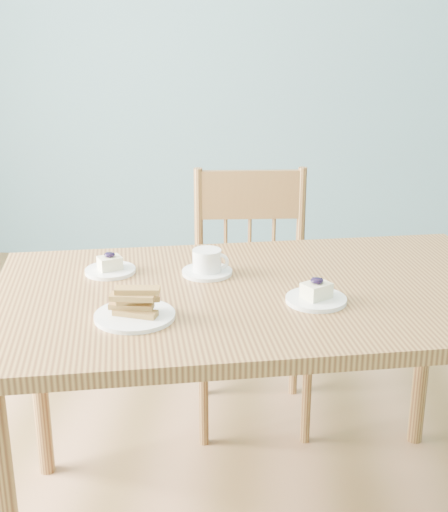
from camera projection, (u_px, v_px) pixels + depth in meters
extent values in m
cube|color=#659298|center=(295.00, 32.00, 3.97)|extent=(5.00, 0.01, 2.70)
cube|color=#A2773D|center=(259.00, 296.00, 1.92)|extent=(1.56, 1.09, 0.04)
cylinder|color=#A2773D|center=(38.00, 376.00, 2.29)|extent=(0.05, 0.05, 0.72)
cylinder|color=#A2773D|center=(423.00, 350.00, 2.46)|extent=(0.05, 0.05, 0.72)
cube|color=#A2773D|center=(253.00, 312.00, 2.58)|extent=(0.46, 0.45, 0.04)
cylinder|color=#A2773D|center=(204.00, 392.00, 2.49)|extent=(0.03, 0.03, 0.41)
cylinder|color=#A2773D|center=(307.00, 390.00, 2.50)|extent=(0.03, 0.03, 0.41)
cylinder|color=#A2773D|center=(203.00, 348.00, 2.81)|extent=(0.03, 0.03, 0.41)
cylinder|color=#A2773D|center=(294.00, 347.00, 2.82)|extent=(0.03, 0.03, 0.41)
cylinder|color=#A2773D|center=(199.00, 230.00, 2.66)|extent=(0.03, 0.03, 0.47)
cylinder|color=#A2773D|center=(301.00, 229.00, 2.67)|extent=(0.03, 0.03, 0.47)
cube|color=#A2773D|center=(250.00, 195.00, 2.62)|extent=(0.36, 0.06, 0.18)
cylinder|color=#A2773D|center=(226.00, 254.00, 2.70)|extent=(0.01, 0.01, 0.28)
cylinder|color=#A2773D|center=(250.00, 254.00, 2.70)|extent=(0.01, 0.01, 0.28)
cylinder|color=#A2773D|center=(273.00, 254.00, 2.70)|extent=(0.01, 0.01, 0.28)
cylinder|color=white|center=(316.00, 300.00, 1.84)|extent=(0.16, 0.16, 0.01)
cube|color=beige|center=(316.00, 290.00, 1.83)|extent=(0.09, 0.09, 0.04)
ellipsoid|color=black|center=(317.00, 280.00, 1.82)|extent=(0.03, 0.03, 0.02)
sphere|color=black|center=(321.00, 280.00, 1.82)|extent=(0.01, 0.01, 0.01)
sphere|color=black|center=(314.00, 280.00, 1.83)|extent=(0.01, 0.01, 0.01)
sphere|color=black|center=(318.00, 282.00, 1.81)|extent=(0.01, 0.01, 0.01)
cylinder|color=white|center=(110.00, 271.00, 2.04)|extent=(0.14, 0.14, 0.01)
cube|color=beige|center=(110.00, 263.00, 2.03)|extent=(0.08, 0.08, 0.04)
ellipsoid|color=black|center=(109.00, 255.00, 2.02)|extent=(0.03, 0.03, 0.01)
sphere|color=black|center=(113.00, 254.00, 2.03)|extent=(0.01, 0.01, 0.01)
sphere|color=black|center=(107.00, 254.00, 2.03)|extent=(0.01, 0.01, 0.01)
sphere|color=black|center=(110.00, 256.00, 2.02)|extent=(0.01, 0.01, 0.01)
cylinder|color=white|center=(207.00, 272.00, 2.03)|extent=(0.14, 0.14, 0.01)
cylinder|color=white|center=(207.00, 260.00, 2.02)|extent=(0.10, 0.10, 0.06)
cylinder|color=#996F44|center=(207.00, 252.00, 2.01)|extent=(0.07, 0.07, 0.00)
torus|color=white|center=(221.00, 261.00, 2.01)|extent=(0.05, 0.02, 0.05)
cylinder|color=white|center=(135.00, 316.00, 1.74)|extent=(0.20, 0.20, 0.01)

